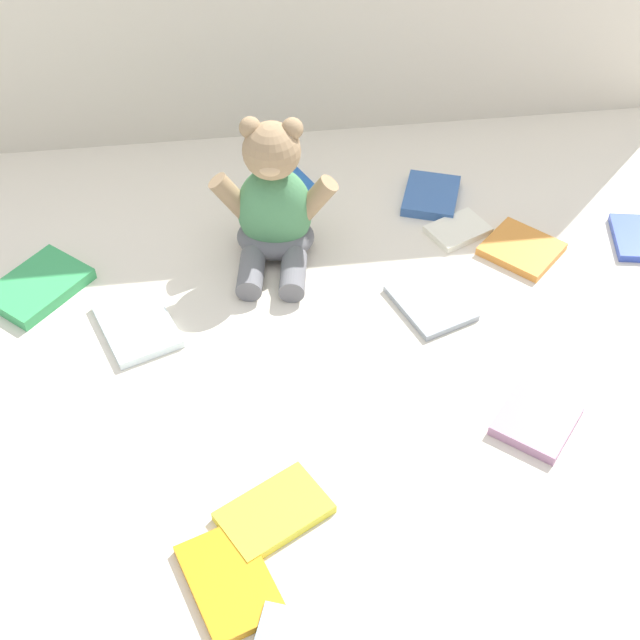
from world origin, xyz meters
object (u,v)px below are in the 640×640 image
object	(u,v)px
book_case_1	(522,249)
book_case_11	(274,513)
book_case_3	(431,303)
book_case_0	(137,325)
book_case_5	(458,230)
book_case_2	(536,420)
book_case_7	(282,187)
book_case_8	(230,581)
book_case_10	(39,286)
book_case_6	(431,196)
teddy_bear	(274,207)

from	to	relation	value
book_case_1	book_case_11	distance (m)	0.60
book_case_3	book_case_11	bearing A→B (deg)	-149.23
book_case_0	book_case_1	size ratio (longest dim) A/B	1.25
book_case_0	book_case_5	xyz separation A→B (m)	(0.51, 0.15, -0.00)
book_case_2	book_case_7	size ratio (longest dim) A/B	1.04
book_case_8	book_case_3	bearing A→B (deg)	32.60
book_case_0	book_case_10	xyz separation A→B (m)	(-0.15, 0.10, 0.00)
book_case_7	book_case_10	world-z (taller)	book_case_10
book_case_8	book_case_11	world-z (taller)	book_case_11
book_case_5	book_case_6	xyz separation A→B (m)	(-0.02, 0.09, 0.00)
book_case_5	book_case_11	size ratio (longest dim) A/B	0.73
teddy_bear	book_case_0	size ratio (longest dim) A/B	1.73
book_case_0	book_case_11	size ratio (longest dim) A/B	1.07
book_case_10	book_case_0	bearing A→B (deg)	9.08
book_case_10	book_case_1	bearing A→B (deg)	41.99
book_case_5	book_case_7	xyz separation A→B (m)	(-0.27, 0.15, -0.00)
book_case_8	book_case_10	world-z (taller)	book_case_10
book_case_2	book_case_5	distance (m)	0.39
teddy_bear	book_case_1	bearing A→B (deg)	1.72
book_case_7	book_case_11	world-z (taller)	book_case_11
book_case_2	book_case_7	bearing A→B (deg)	-111.99
book_case_8	book_case_0	bearing A→B (deg)	85.45
book_case_3	book_case_5	xyz separation A→B (m)	(0.08, 0.16, 0.00)
book_case_2	book_case_6	size ratio (longest dim) A/B	0.92
book_case_5	book_case_6	world-z (taller)	book_case_6
book_case_6	book_case_5	bearing A→B (deg)	-54.49
book_case_10	book_case_5	bearing A→B (deg)	47.05
book_case_7	book_case_11	size ratio (longest dim) A/B	0.76
book_case_7	book_case_8	bearing A→B (deg)	145.02
book_case_2	book_case_8	xyz separation A→B (m)	(-0.41, -0.17, -0.00)
book_case_5	book_case_6	bearing A→B (deg)	-9.19
book_case_1	book_case_5	distance (m)	0.11
book_case_11	book_case_0	bearing A→B (deg)	-2.18
book_case_10	book_case_6	bearing A→B (deg)	55.17
book_case_2	book_case_3	bearing A→B (deg)	-118.55
book_case_2	book_case_6	xyz separation A→B (m)	(-0.03, 0.48, 0.00)
book_case_5	book_case_7	distance (m)	0.31
book_case_3	book_case_7	world-z (taller)	book_case_7
book_case_1	book_case_3	bearing A→B (deg)	-13.75
book_case_5	book_case_0	bearing A→B (deg)	81.59
book_case_3	book_case_11	size ratio (longest dim) A/B	0.95
book_case_2	teddy_bear	bearing A→B (deg)	-100.97
book_case_8	book_case_1	bearing A→B (deg)	26.80
book_case_0	book_case_1	xyz separation A→B (m)	(0.60, 0.09, 0.00)
book_case_1	book_case_2	distance (m)	0.34
book_case_7	book_case_11	xyz separation A→B (m)	(-0.07, -0.63, 0.00)
book_case_3	book_case_11	world-z (taller)	book_case_11
book_case_6	book_case_1	bearing A→B (deg)	-32.81
book_case_11	book_case_1	bearing A→B (deg)	-73.95
book_case_0	book_case_8	bearing A→B (deg)	84.49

